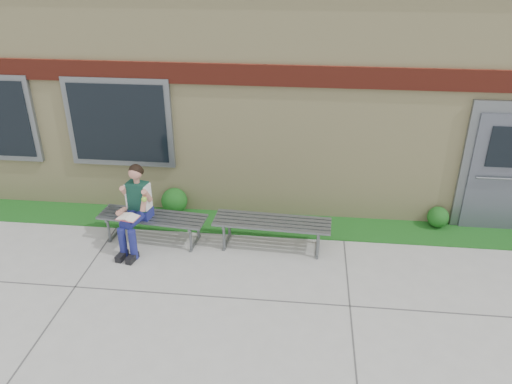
# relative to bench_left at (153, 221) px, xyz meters

# --- Properties ---
(ground) EXTENTS (80.00, 80.00, 0.00)m
(ground) POSITION_rel_bench_left_xyz_m (2.21, -1.90, -0.36)
(ground) COLOR #9E9E99
(ground) RESTS_ON ground
(grass_strip) EXTENTS (16.00, 0.80, 0.02)m
(grass_strip) POSITION_rel_bench_left_xyz_m (2.21, 0.70, -0.35)
(grass_strip) COLOR #144C16
(grass_strip) RESTS_ON ground
(school_building) EXTENTS (16.20, 6.22, 4.20)m
(school_building) POSITION_rel_bench_left_xyz_m (2.21, 4.09, 1.74)
(school_building) COLOR beige
(school_building) RESTS_ON ground
(bench_left) EXTENTS (1.84, 0.67, 0.47)m
(bench_left) POSITION_rel_bench_left_xyz_m (0.00, 0.00, 0.00)
(bench_left) COLOR slate
(bench_left) RESTS_ON ground
(bench_right) EXTENTS (1.93, 0.63, 0.49)m
(bench_right) POSITION_rel_bench_left_xyz_m (2.00, -0.00, 0.02)
(bench_right) COLOR slate
(bench_right) RESTS_ON ground
(girl) EXTENTS (0.52, 0.90, 1.42)m
(girl) POSITION_rel_bench_left_xyz_m (-0.20, -0.21, 0.37)
(girl) COLOR navy
(girl) RESTS_ON ground
(shrub_mid) EXTENTS (0.48, 0.48, 0.48)m
(shrub_mid) POSITION_rel_bench_left_xyz_m (0.11, 0.95, -0.10)
(shrub_mid) COLOR #144C16
(shrub_mid) RESTS_ON grass_strip
(shrub_east) EXTENTS (0.37, 0.37, 0.37)m
(shrub_east) POSITION_rel_bench_left_xyz_m (4.86, 0.95, -0.16)
(shrub_east) COLOR #144C16
(shrub_east) RESTS_ON grass_strip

